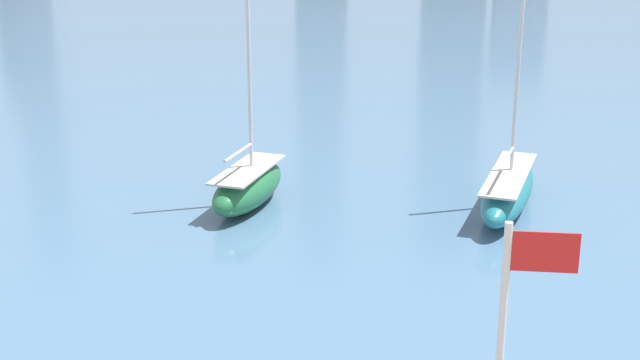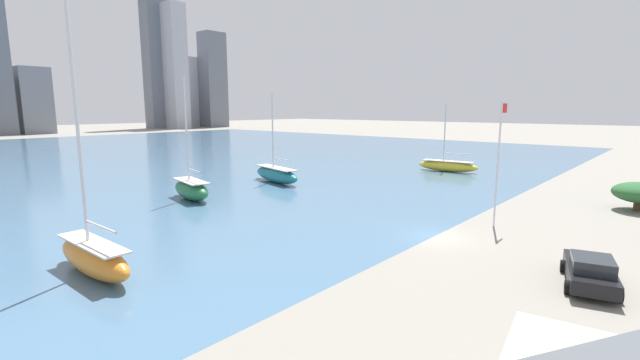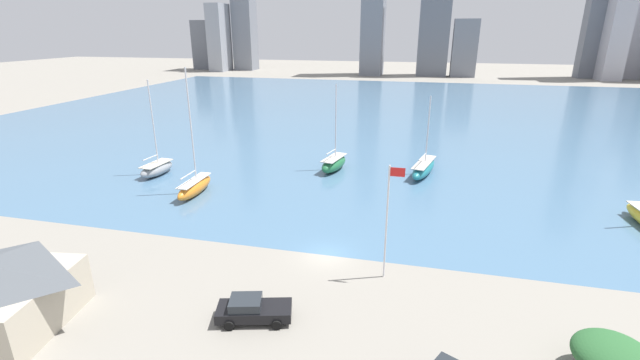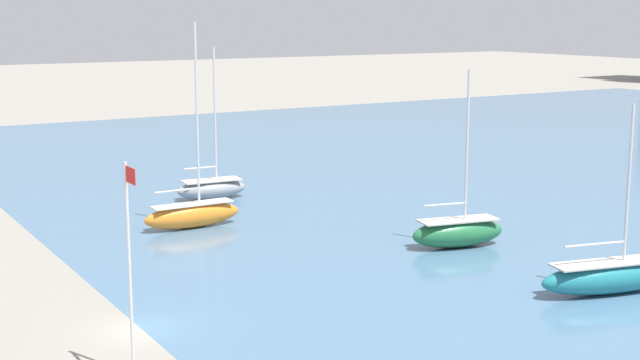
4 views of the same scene
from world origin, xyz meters
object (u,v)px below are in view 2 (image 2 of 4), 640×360
sailboat_orange (94,256)px  sailboat_green (191,189)px  sailboat_yellow (448,166)px  flag_pole (498,159)px  sailboat_teal (276,174)px  parked_pickup_black (590,271)px

sailboat_orange → sailboat_green: size_ratio=1.25×
sailboat_orange → sailboat_green: bearing=41.7°
sailboat_green → sailboat_yellow: (35.20, -11.10, -0.21)m
flag_pole → sailboat_teal: (2.74, 27.47, -4.25)m
sailboat_teal → parked_pickup_black: size_ratio=1.97×
flag_pole → parked_pickup_black: size_ratio=1.74×
flag_pole → sailboat_green: 28.59m
sailboat_teal → sailboat_yellow: sailboat_teal is taller
sailboat_green → parked_pickup_black: 34.25m
sailboat_orange → flag_pole: bearing=-29.2°
flag_pole → sailboat_green: sailboat_green is taller
sailboat_orange → sailboat_yellow: (49.78, 2.26, -0.23)m
flag_pole → parked_pickup_black: bearing=-137.5°
sailboat_green → sailboat_teal: bearing=16.1°
sailboat_orange → sailboat_teal: bearing=27.0°
flag_pole → parked_pickup_black: 12.21m
sailboat_yellow → parked_pickup_black: size_ratio=1.77×
flag_pole → sailboat_yellow: (25.40, 15.43, -4.40)m
sailboat_orange → sailboat_green: 19.78m
flag_pole → sailboat_yellow: sailboat_yellow is taller
sailboat_yellow → parked_pickup_black: 40.95m
sailboat_teal → sailboat_green: (-12.54, -0.95, 0.06)m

